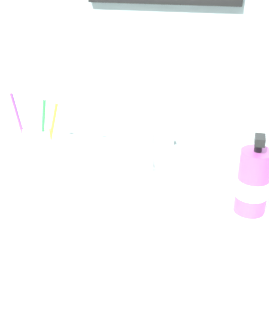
{
  "coord_description": "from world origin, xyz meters",
  "views": [
    {
      "loc": [
        0.2,
        -0.77,
        1.4
      ],
      "look_at": [
        0.01,
        0.0,
        0.98
      ],
      "focal_mm": 44.81,
      "sensor_mm": 36.0,
      "label": 1
    }
  ],
  "objects_px": {
    "toothbrush_green": "(43,122)",
    "faucet": "(150,144)",
    "toothbrush_cup": "(38,144)",
    "toothbrush_purple": "(18,118)",
    "soap_dispenser": "(253,182)",
    "toothbrush_yellow": "(53,123)"
  },
  "relations": [
    {
      "from": "toothbrush_green",
      "to": "faucet",
      "type": "bearing_deg",
      "value": 6.79
    },
    {
      "from": "toothbrush_cup",
      "to": "toothbrush_green",
      "type": "bearing_deg",
      "value": -33.35
    },
    {
      "from": "toothbrush_green",
      "to": "toothbrush_purple",
      "type": "distance_m",
      "value": 0.07
    },
    {
      "from": "faucet",
      "to": "toothbrush_cup",
      "type": "distance_m",
      "value": 0.3
    },
    {
      "from": "faucet",
      "to": "soap_dispenser",
      "type": "xyz_separation_m",
      "value": [
        0.25,
        -0.13,
        -0.0
      ]
    },
    {
      "from": "toothbrush_cup",
      "to": "toothbrush_yellow",
      "type": "xyz_separation_m",
      "value": [
        0.05,
        0.0,
        0.06
      ]
    },
    {
      "from": "toothbrush_purple",
      "to": "toothbrush_cup",
      "type": "bearing_deg",
      "value": 28.15
    },
    {
      "from": "toothbrush_yellow",
      "to": "faucet",
      "type": "bearing_deg",
      "value": 2.02
    },
    {
      "from": "soap_dispenser",
      "to": "toothbrush_green",
      "type": "bearing_deg",
      "value": 169.5
    },
    {
      "from": "toothbrush_cup",
      "to": "toothbrush_yellow",
      "type": "relative_size",
      "value": 0.51
    },
    {
      "from": "toothbrush_cup",
      "to": "toothbrush_purple",
      "type": "distance_m",
      "value": 0.09
    },
    {
      "from": "toothbrush_purple",
      "to": "soap_dispenser",
      "type": "relative_size",
      "value": 1.16
    },
    {
      "from": "toothbrush_green",
      "to": "soap_dispenser",
      "type": "relative_size",
      "value": 1.12
    },
    {
      "from": "toothbrush_purple",
      "to": "faucet",
      "type": "bearing_deg",
      "value": 5.26
    },
    {
      "from": "toothbrush_yellow",
      "to": "toothbrush_green",
      "type": "relative_size",
      "value": 0.91
    },
    {
      "from": "faucet",
      "to": "toothbrush_cup",
      "type": "xyz_separation_m",
      "value": [
        -0.3,
        -0.01,
        -0.03
      ]
    },
    {
      "from": "toothbrush_yellow",
      "to": "toothbrush_purple",
      "type": "relative_size",
      "value": 0.88
    },
    {
      "from": "toothbrush_purple",
      "to": "soap_dispenser",
      "type": "bearing_deg",
      "value": -9.38
    },
    {
      "from": "faucet",
      "to": "toothbrush_yellow",
      "type": "relative_size",
      "value": 0.75
    },
    {
      "from": "toothbrush_green",
      "to": "soap_dispenser",
      "type": "distance_m",
      "value": 0.53
    },
    {
      "from": "faucet",
      "to": "toothbrush_purple",
      "type": "distance_m",
      "value": 0.34
    },
    {
      "from": "faucet",
      "to": "toothbrush_green",
      "type": "distance_m",
      "value": 0.27
    }
  ]
}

